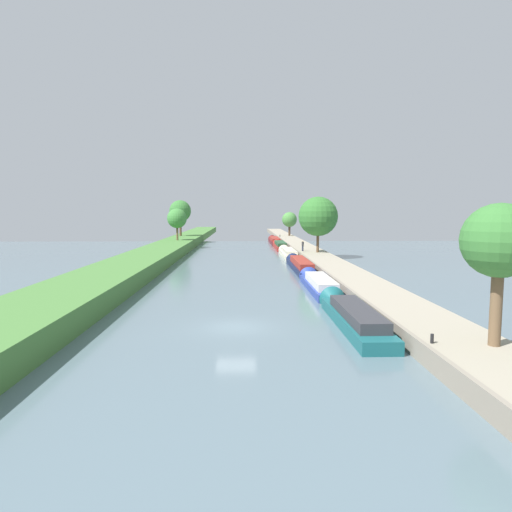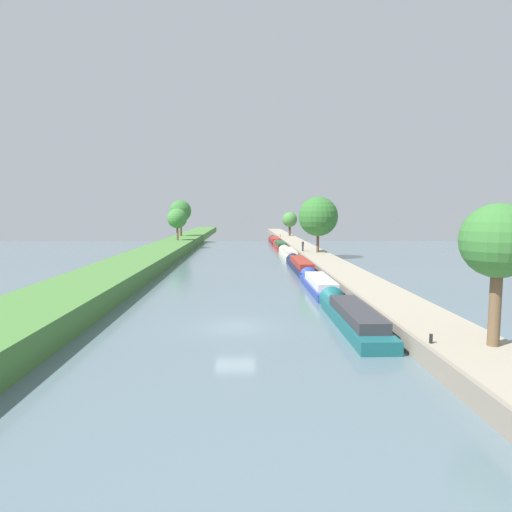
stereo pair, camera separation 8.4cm
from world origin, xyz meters
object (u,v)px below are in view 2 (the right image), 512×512
(narrowboat_teal, at_px, (351,315))
(person_walking, at_px, (303,246))
(narrowboat_navy, at_px, (300,265))
(mooring_bollard_far, at_px, (280,236))
(mooring_bollard_near, at_px, (431,339))
(narrowboat_red, at_px, (280,245))
(narrowboat_maroon, at_px, (275,240))
(narrowboat_blue, at_px, (318,283))
(narrowboat_cream, at_px, (288,253))

(narrowboat_teal, xyz_separation_m, person_walking, (2.35, 41.42, 1.29))
(narrowboat_navy, bearing_deg, mooring_bollard_far, 87.95)
(narrowboat_navy, distance_m, mooring_bollard_far, 54.06)
(narrowboat_teal, bearing_deg, mooring_bollard_near, -75.28)
(mooring_bollard_far, bearing_deg, narrowboat_red, -94.72)
(narrowboat_red, height_order, narrowboat_maroon, narrowboat_red)
(narrowboat_navy, bearing_deg, person_walking, 81.10)
(narrowboat_blue, bearing_deg, mooring_bollard_far, 88.31)
(narrowboat_teal, xyz_separation_m, narrowboat_maroon, (0.13, 73.60, -0.02))
(narrowboat_teal, bearing_deg, narrowboat_navy, 89.85)
(narrowboat_maroon, height_order, person_walking, person_walking)
(narrowboat_red, relative_size, mooring_bollard_near, 32.06)
(narrowboat_maroon, bearing_deg, mooring_bollard_far, 75.55)
(narrowboat_blue, bearing_deg, narrowboat_navy, 89.71)
(mooring_bollard_near, bearing_deg, narrowboat_maroon, 91.32)
(narrowboat_blue, distance_m, mooring_bollard_near, 20.61)
(narrowboat_blue, bearing_deg, mooring_bollard_near, -84.42)
(narrowboat_navy, xyz_separation_m, mooring_bollard_far, (1.93, 54.02, 0.64))
(narrowboat_blue, xyz_separation_m, person_walking, (2.35, 28.55, 1.33))
(narrowboat_teal, height_order, narrowboat_navy, narrowboat_navy)
(narrowboat_blue, bearing_deg, narrowboat_teal, -90.00)
(narrowboat_blue, distance_m, narrowboat_red, 45.26)
(narrowboat_red, bearing_deg, narrowboat_cream, -89.64)
(narrowboat_navy, distance_m, person_walking, 14.78)
(narrowboat_teal, distance_m, mooring_bollard_far, 80.92)
(narrowboat_maroon, relative_size, mooring_bollard_far, 35.84)
(narrowboat_teal, bearing_deg, narrowboat_red, 89.88)
(narrowboat_cream, xyz_separation_m, narrowboat_red, (-0.09, 14.86, 0.06))
(narrowboat_teal, height_order, narrowboat_red, narrowboat_red)
(narrowboat_cream, bearing_deg, narrowboat_maroon, 90.18)
(narrowboat_blue, height_order, person_walking, person_walking)
(narrowboat_navy, relative_size, mooring_bollard_near, 36.19)
(narrowboat_navy, distance_m, narrowboat_red, 31.26)
(person_walking, bearing_deg, narrowboat_blue, -94.70)
(narrowboat_teal, distance_m, narrowboat_maroon, 73.60)
(narrowboat_navy, relative_size, narrowboat_cream, 1.10)
(narrowboat_red, xyz_separation_m, person_walking, (2.22, -16.71, 1.28))
(mooring_bollard_near, bearing_deg, narrowboat_cream, 92.01)
(narrowboat_red, distance_m, narrowboat_maroon, 15.47)
(narrowboat_blue, distance_m, person_walking, 28.68)
(narrowboat_teal, distance_m, person_walking, 41.51)
(narrowboat_navy, height_order, narrowboat_cream, narrowboat_navy)
(narrowboat_navy, height_order, person_walking, person_walking)
(mooring_bollard_near, bearing_deg, narrowboat_navy, 93.21)
(narrowboat_blue, xyz_separation_m, narrowboat_navy, (0.07, 14.00, 0.05))
(narrowboat_blue, height_order, mooring_bollard_near, mooring_bollard_near)
(narrowboat_navy, bearing_deg, narrowboat_red, 89.90)
(narrowboat_red, xyz_separation_m, narrowboat_maroon, (0.00, 15.47, -0.03))
(narrowboat_red, bearing_deg, narrowboat_navy, -90.10)
(narrowboat_teal, bearing_deg, narrowboat_cream, 89.71)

